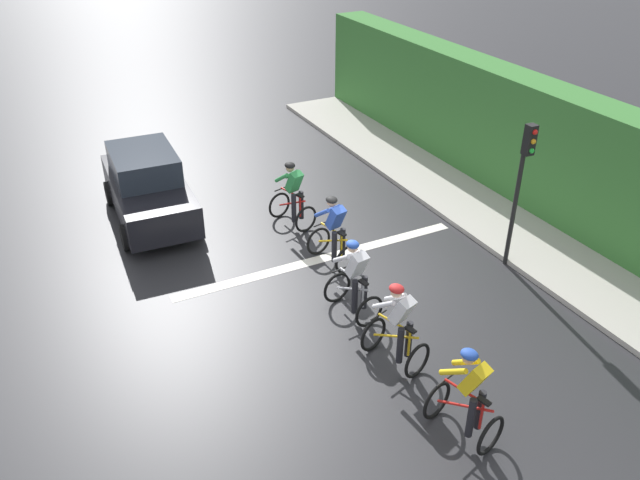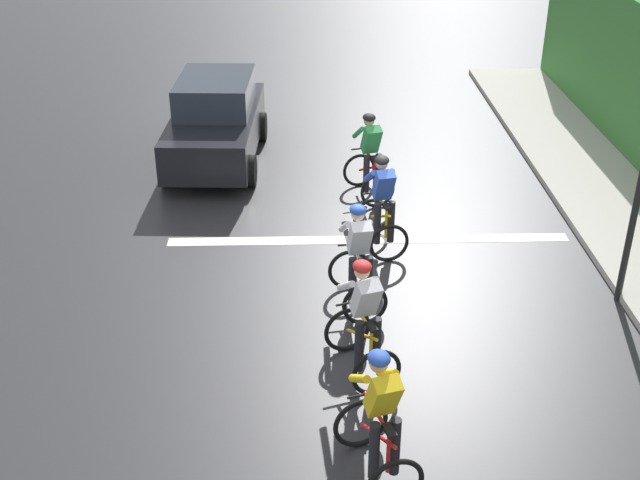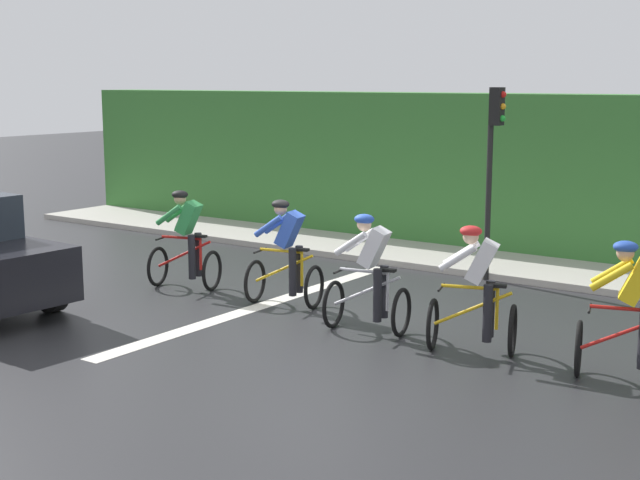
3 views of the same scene
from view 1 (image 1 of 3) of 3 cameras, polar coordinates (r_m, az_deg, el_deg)
The scene contains 12 objects.
ground_plane at distance 14.12m, azimuth 1.58°, elevation -3.32°, with size 80.00×80.00×0.00m, color #28282B.
sidewalk_kerb at distance 15.63m, azimuth 21.88°, elevation -1.87°, with size 2.80×25.83×0.12m, color #ADA89E.
stone_wall_low at distance 16.19m, azimuth 24.16°, elevation -0.60°, with size 0.44×25.83×0.43m, color gray.
hedge_wall at distance 15.81m, azimuth 25.91°, elevation 3.96°, with size 1.10×25.83×3.19m, color #387533.
road_marking_stop_line at distance 14.74m, azimuth 0.04°, elevation -1.69°, with size 7.00×0.30×0.01m, color silver.
cyclist_lead at distance 10.34m, azimuth 13.02°, elevation -13.45°, with size 0.96×1.23×1.66m.
cyclist_second at distance 11.45m, azimuth 6.93°, elevation -7.76°, with size 0.98×1.24×1.66m.
cyclist_mid at distance 12.58m, azimuth 3.08°, elevation -3.67°, with size 0.85×1.18×1.66m.
cyclist_fourth at distance 14.17m, azimuth 1.24°, elevation 0.60°, with size 0.88×1.19×1.66m.
cyclist_trailing at distance 15.80m, azimuth -2.41°, elevation 3.91°, with size 0.95×1.22×1.66m.
car_black at distance 16.65m, azimuth -15.03°, elevation 4.59°, with size 2.04×4.18×1.76m.
traffic_light_near_crossing at distance 14.13m, azimuth 17.50°, elevation 5.53°, with size 0.21×0.31×3.34m.
Camera 1 is at (5.65, 10.30, 7.83)m, focal length 36.05 mm.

